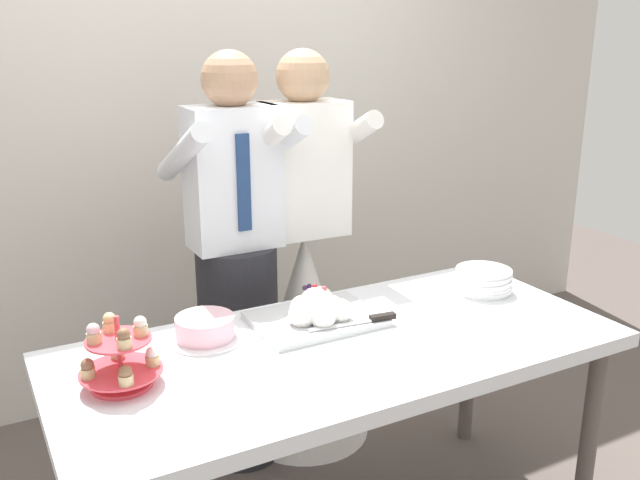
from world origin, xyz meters
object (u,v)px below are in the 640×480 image
cupcake_stand (120,359)px  plate_stack (483,280)px  dessert_table (342,364)px  round_cake (205,329)px  person_groom (237,288)px  person_bride (304,310)px  main_cake_tray (317,312)px

cupcake_stand → plate_stack: 1.38m
dessert_table → round_cake: bearing=149.4°
plate_stack → person_groom: 0.96m
plate_stack → round_cake: bearing=175.4°
dessert_table → person_groom: size_ratio=1.08×
person_bride → dessert_table: bearing=-107.8°
cupcake_stand → dessert_table: bearing=-4.2°
person_groom → person_bride: (0.31, 0.02, -0.16)m
plate_stack → round_cake: 1.07m
plate_stack → person_bride: bearing=129.5°
main_cake_tray → person_bride: size_ratio=0.26×
cupcake_stand → round_cake: 0.35m
plate_stack → person_groom: (-0.78, 0.55, -0.07)m
plate_stack → round_cake: (-1.07, 0.09, -0.01)m
plate_stack → cupcake_stand: bearing=-176.5°
main_cake_tray → person_bride: person_bride is taller
cupcake_stand → person_bride: (0.90, 0.66, -0.28)m
round_cake → person_bride: bearing=38.8°
round_cake → person_bride: (0.60, 0.48, -0.23)m
cupcake_stand → person_bride: bearing=35.9°
main_cake_tray → person_bride: bearing=67.4°
cupcake_stand → person_bride: person_bride is taller
dessert_table → person_bride: person_bride is taller
plate_stack → person_bride: person_bride is taller
main_cake_tray → person_groom: size_ratio=0.26×
round_cake → dessert_table: bearing=-30.6°
cupcake_stand → plate_stack: (1.37, 0.09, -0.04)m
dessert_table → cupcake_stand: 0.70m
dessert_table → round_cake: 0.45m
plate_stack → dessert_table: bearing=-169.0°
cupcake_stand → person_groom: (0.59, 0.63, -0.11)m
round_cake → person_groom: size_ratio=0.14×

